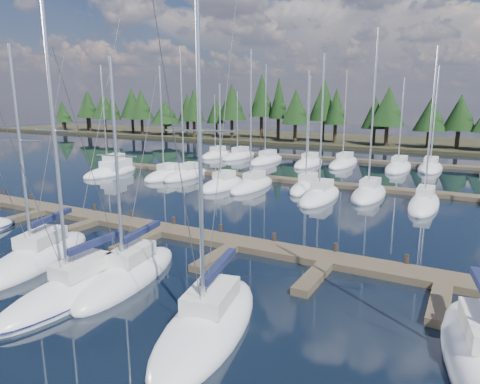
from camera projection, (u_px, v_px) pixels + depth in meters
The scene contains 11 objects.
ground at pixel (245, 199), 40.66m from camera, with size 260.00×260.00×0.00m, color black.
far_shore at pixel (376, 142), 92.03m from camera, with size 220.00×30.00×0.60m, color #302D1A.
main_dock at pixel (159, 232), 29.78m from camera, with size 44.00×6.13×0.90m.
back_docks at pixel (313, 168), 57.41m from camera, with size 50.00×21.80×0.40m.
front_sailboat_2 at pixel (38, 257), 24.93m from camera, with size 5.43×9.50×12.90m.
front_sailboat_3 at pixel (129, 275), 22.32m from camera, with size 3.90×8.75×12.03m.
front_sailboat_4 at pixel (77, 289), 20.65m from camera, with size 2.96×9.29×14.43m.
front_sailboat_5 at pixel (208, 323), 17.51m from camera, with size 4.80×9.28×14.84m.
back_sailboat_rows at pixel (307, 173), 53.31m from camera, with size 45.19×32.22×16.35m.
motor_yacht_left at pixel (116, 169), 54.79m from camera, with size 4.30×8.54×4.07m.
tree_line at pixel (381, 109), 80.91m from camera, with size 184.30×11.68×14.26m.
Camera 1 is at (18.61, -4.95, 9.28)m, focal length 32.00 mm.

